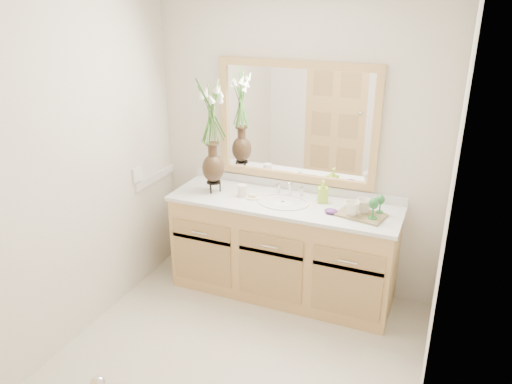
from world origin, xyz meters
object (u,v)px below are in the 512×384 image
at_px(tray, 361,215).
at_px(tumbler, 242,190).
at_px(flower_vase, 212,122).
at_px(soap_bottle, 323,192).

bearing_deg(tray, tumbler, -169.15).
xyz_separation_m(flower_vase, tray, (1.23, -0.01, -0.58)).
bearing_deg(flower_vase, tumbler, 0.51).
bearing_deg(flower_vase, tray, -0.66).
xyz_separation_m(flower_vase, soap_bottle, (0.89, 0.14, -0.51)).
distance_m(flower_vase, tray, 1.36).
bearing_deg(soap_bottle, flower_vase, 170.99).
height_order(soap_bottle, tray, soap_bottle).
height_order(flower_vase, soap_bottle, flower_vase).
bearing_deg(tumbler, soap_bottle, 11.97).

